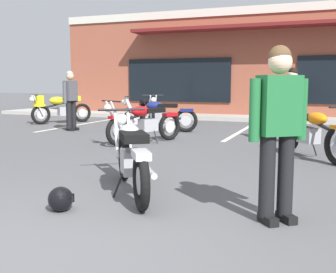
# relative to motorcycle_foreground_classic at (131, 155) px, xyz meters

# --- Properties ---
(ground_plane) EXTENTS (80.00, 80.00, 0.00)m
(ground_plane) POSITION_rel_motorcycle_foreground_classic_xyz_m (0.05, 2.12, -0.46)
(ground_plane) COLOR #515154
(sidewalk_kerb) EXTENTS (22.00, 1.80, 0.14)m
(sidewalk_kerb) POSITION_rel_motorcycle_foreground_classic_xyz_m (0.05, 10.71, -0.39)
(sidewalk_kerb) COLOR #A8A59E
(sidewalk_kerb) RESTS_ON ground_plane
(brick_storefront_building) EXTENTS (16.64, 7.30, 4.14)m
(brick_storefront_building) POSITION_rel_motorcycle_foreground_classic_xyz_m (0.05, 14.38, 1.61)
(brick_storefront_building) COLOR brown
(brick_storefront_building) RESTS_ON ground_plane
(painted_stall_lines) EXTENTS (10.58, 4.80, 0.01)m
(painted_stall_lines) POSITION_rel_motorcycle_foreground_classic_xyz_m (0.05, 7.11, -0.46)
(painted_stall_lines) COLOR silver
(painted_stall_lines) RESTS_ON ground_plane
(motorcycle_foreground_classic) EXTENTS (1.40, 1.84, 0.98)m
(motorcycle_foreground_classic) POSITION_rel_motorcycle_foreground_classic_xyz_m (0.00, 0.00, 0.00)
(motorcycle_foreground_classic) COLOR black
(motorcycle_foreground_classic) RESTS_ON ground_plane
(motorcycle_red_sportbike) EXTENTS (1.25, 1.92, 0.98)m
(motorcycle_red_sportbike) POSITION_rel_motorcycle_foreground_classic_xyz_m (-1.54, 3.90, 0.00)
(motorcycle_red_sportbike) COLOR black
(motorcycle_red_sportbike) RESTS_ON ground_plane
(motorcycle_silver_naked) EXTENTS (1.46, 1.80, 0.98)m
(motorcycle_silver_naked) POSITION_rel_motorcycle_foreground_classic_xyz_m (1.99, 3.26, 0.00)
(motorcycle_silver_naked) COLOR black
(motorcycle_silver_naked) RESTS_ON ground_plane
(motorcycle_blue_standard) EXTENTS (2.08, 0.87, 0.98)m
(motorcycle_blue_standard) POSITION_rel_motorcycle_foreground_classic_xyz_m (-2.05, 6.04, 0.00)
(motorcycle_blue_standard) COLOR black
(motorcycle_blue_standard) RESTS_ON ground_plane
(motorcycle_green_cafe_racer) EXTENTS (1.45, 1.81, 0.98)m
(motorcycle_green_cafe_racer) POSITION_rel_motorcycle_foreground_classic_xyz_m (-3.27, 8.02, 0.00)
(motorcycle_green_cafe_racer) COLOR black
(motorcycle_green_cafe_racer) RESTS_ON ground_plane
(motorcycle_orange_scrambler) EXTENTS (1.40, 1.84, 0.98)m
(motorcycle_orange_scrambler) POSITION_rel_motorcycle_foreground_classic_xyz_m (-6.06, 7.10, 0.07)
(motorcycle_orange_scrambler) COLOR black
(motorcycle_orange_scrambler) RESTS_ON ground_plane
(person_in_shorts_foreground) EXTENTS (0.54, 0.44, 1.68)m
(person_in_shorts_foreground) POSITION_rel_motorcycle_foreground_classic_xyz_m (1.76, -0.48, 0.49)
(person_in_shorts_foreground) COLOR black
(person_in_shorts_foreground) RESTS_ON ground_plane
(person_by_back_row) EXTENTS (0.30, 0.61, 1.68)m
(person_by_back_row) POSITION_rel_motorcycle_foreground_classic_xyz_m (1.49, 5.15, 0.49)
(person_by_back_row) COLOR black
(person_by_back_row) RESTS_ON ground_plane
(person_near_building) EXTENTS (0.30, 0.61, 1.68)m
(person_near_building) POSITION_rel_motorcycle_foreground_classic_xyz_m (-4.48, 5.46, 0.49)
(person_near_building) COLOR black
(person_near_building) RESTS_ON ground_plane
(helmet_on_pavement) EXTENTS (0.26, 0.26, 0.26)m
(helmet_on_pavement) POSITION_rel_motorcycle_foreground_classic_xyz_m (-0.37, -0.92, -0.33)
(helmet_on_pavement) COLOR black
(helmet_on_pavement) RESTS_ON ground_plane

